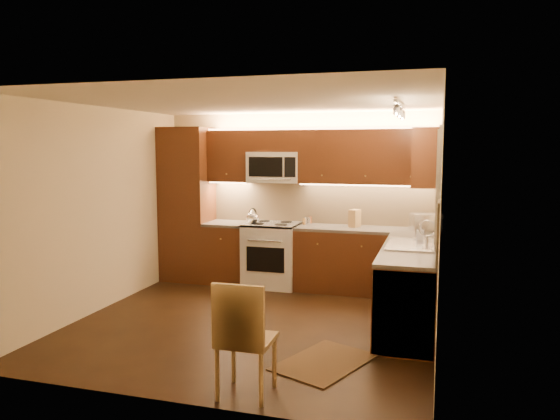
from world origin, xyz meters
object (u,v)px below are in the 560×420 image
(soap_bottle, at_px, (420,233))
(dining_chair, at_px, (246,337))
(stove, at_px, (272,254))
(toaster_oven, at_px, (426,222))
(knife_block, at_px, (355,218))
(sink, at_px, (411,239))
(kettle, at_px, (253,215))
(microwave, at_px, (275,167))

(soap_bottle, relative_size, dining_chair, 0.20)
(soap_bottle, distance_m, dining_chair, 2.89)
(stove, relative_size, toaster_oven, 2.46)
(dining_chair, bearing_deg, stove, 103.10)
(soap_bottle, bearing_deg, knife_block, 134.72)
(knife_block, xyz_separation_m, soap_bottle, (0.92, -0.92, -0.03))
(sink, xyz_separation_m, soap_bottle, (0.09, 0.30, 0.02))
(knife_block, bearing_deg, kettle, -154.43)
(stove, relative_size, dining_chair, 0.96)
(dining_chair, bearing_deg, soap_bottle, 62.87)
(stove, bearing_deg, kettle, -165.37)
(kettle, relative_size, dining_chair, 0.23)
(kettle, bearing_deg, dining_chair, -46.89)
(kettle, relative_size, knife_block, 0.90)
(stove, distance_m, kettle, 0.64)
(dining_chair, bearing_deg, kettle, 107.73)
(toaster_oven, bearing_deg, kettle, 165.13)
(stove, relative_size, sink, 1.07)
(stove, bearing_deg, dining_chair, -76.14)
(kettle, bearing_deg, microwave, 61.73)
(microwave, height_order, dining_chair, microwave)
(microwave, relative_size, dining_chair, 0.79)
(soap_bottle, bearing_deg, dining_chair, -116.56)
(microwave, relative_size, knife_block, 3.12)
(dining_chair, bearing_deg, microwave, 102.58)
(knife_block, distance_m, dining_chair, 3.53)
(stove, bearing_deg, toaster_oven, 1.09)
(microwave, distance_m, knife_block, 1.37)
(kettle, xyz_separation_m, dining_chair, (1.10, -3.30, -0.55))
(toaster_oven, bearing_deg, stove, 163.56)
(soap_bottle, bearing_deg, stove, 158.33)
(stove, height_order, soap_bottle, soap_bottle)
(kettle, distance_m, soap_bottle, 2.48)
(stove, distance_m, toaster_oven, 2.20)
(sink, height_order, knife_block, knife_block)
(sink, xyz_separation_m, dining_chair, (-1.17, -2.25, -0.49))
(microwave, bearing_deg, toaster_oven, -2.53)
(microwave, xyz_separation_m, toaster_oven, (2.13, -0.09, -0.71))
(kettle, xyz_separation_m, toaster_oven, (2.41, 0.11, -0.02))
(stove, distance_m, knife_block, 1.31)
(knife_block, bearing_deg, sink, -37.10)
(sink, bearing_deg, knife_block, 123.99)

